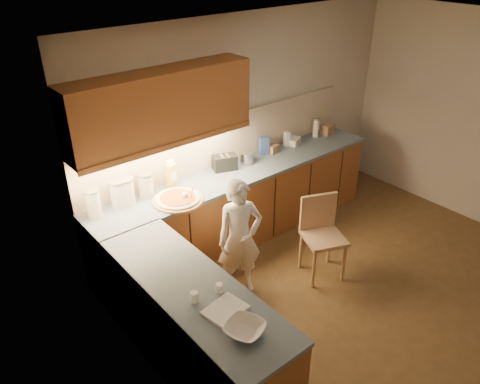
% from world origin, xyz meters
% --- Properties ---
extents(room, '(4.54, 4.50, 2.62)m').
position_xyz_m(room, '(0.00, 0.00, 1.68)').
color(room, '#52381C').
rests_on(room, ground).
extents(l_counter, '(3.77, 2.62, 0.92)m').
position_xyz_m(l_counter, '(-0.92, 1.25, 0.46)').
color(l_counter, brown).
rests_on(l_counter, ground).
extents(backsplash, '(3.75, 0.02, 0.58)m').
position_xyz_m(backsplash, '(-0.38, 1.99, 1.21)').
color(backsplash, '#C5B199').
rests_on(backsplash, l_counter).
extents(upper_cabinets, '(1.95, 0.36, 0.73)m').
position_xyz_m(upper_cabinets, '(-1.27, 1.82, 1.85)').
color(upper_cabinets, brown).
rests_on(upper_cabinets, ground).
extents(pizza_on_board, '(0.52, 0.52, 0.21)m').
position_xyz_m(pizza_on_board, '(-1.32, 1.57, 0.94)').
color(pizza_on_board, tan).
rests_on(pizza_on_board, l_counter).
extents(child, '(0.55, 0.45, 1.29)m').
position_xyz_m(child, '(-1.01, 0.95, 0.64)').
color(child, white).
rests_on(child, ground).
extents(wooden_chair, '(0.54, 0.54, 0.91)m').
position_xyz_m(wooden_chair, '(-0.13, 0.64, 0.53)').
color(wooden_chair, tan).
rests_on(wooden_chair, ground).
extents(mixing_bowl, '(0.35, 0.35, 0.07)m').
position_xyz_m(mixing_bowl, '(-1.95, -0.24, 0.95)').
color(mixing_bowl, silver).
rests_on(mixing_bowl, l_counter).
extents(canister_a, '(0.15, 0.15, 0.29)m').
position_xyz_m(canister_a, '(-2.10, 1.82, 1.07)').
color(canister_a, silver).
rests_on(canister_a, l_counter).
extents(canister_b, '(0.16, 0.16, 0.29)m').
position_xyz_m(canister_b, '(-1.83, 1.85, 1.07)').
color(canister_b, silver).
rests_on(canister_b, l_counter).
extents(canister_c, '(0.15, 0.15, 0.29)m').
position_xyz_m(canister_c, '(-1.74, 1.84, 1.07)').
color(canister_c, white).
rests_on(canister_c, l_counter).
extents(canister_d, '(0.17, 0.17, 0.27)m').
position_xyz_m(canister_d, '(-1.52, 1.86, 1.06)').
color(canister_d, beige).
rests_on(canister_d, l_counter).
extents(oil_jug, '(0.11, 0.09, 0.31)m').
position_xyz_m(oil_jug, '(-1.20, 1.87, 1.06)').
color(oil_jug, gold).
rests_on(oil_jug, l_counter).
extents(toaster, '(0.31, 0.24, 0.18)m').
position_xyz_m(toaster, '(-0.50, 1.84, 1.01)').
color(toaster, black).
rests_on(toaster, l_counter).
extents(steel_pot, '(0.18, 0.18, 0.14)m').
position_xyz_m(steel_pot, '(-0.19, 1.81, 0.99)').
color(steel_pot, '#A4A5A9').
rests_on(steel_pot, l_counter).
extents(blue_box, '(0.13, 0.11, 0.22)m').
position_xyz_m(blue_box, '(0.14, 1.87, 1.03)').
color(blue_box, '#34529E').
rests_on(blue_box, l_counter).
extents(card_box_a, '(0.15, 0.12, 0.10)m').
position_xyz_m(card_box_a, '(0.26, 1.83, 0.97)').
color(card_box_a, '#9F7255').
rests_on(card_box_a, l_counter).
extents(white_bottle, '(0.08, 0.08, 0.19)m').
position_xyz_m(white_bottle, '(0.53, 1.87, 1.01)').
color(white_bottle, white).
rests_on(white_bottle, l_counter).
extents(flat_pack, '(0.24, 0.21, 0.08)m').
position_xyz_m(flat_pack, '(0.64, 1.86, 0.96)').
color(flat_pack, silver).
rests_on(flat_pack, l_counter).
extents(tall_jar, '(0.08, 0.08, 0.26)m').
position_xyz_m(tall_jar, '(1.05, 1.84, 1.05)').
color(tall_jar, white).
rests_on(tall_jar, l_counter).
extents(card_box_b, '(0.19, 0.15, 0.14)m').
position_xyz_m(card_box_b, '(1.25, 1.81, 0.99)').
color(card_box_b, '#977051').
rests_on(card_box_b, l_counter).
extents(dough_cloth, '(0.33, 0.27, 0.02)m').
position_xyz_m(dough_cloth, '(-1.92, 0.01, 0.93)').
color(dough_cloth, white).
rests_on(dough_cloth, l_counter).
extents(spice_jar_a, '(0.08, 0.08, 0.09)m').
position_xyz_m(spice_jar_a, '(-2.04, 0.23, 0.96)').
color(spice_jar_a, white).
rests_on(spice_jar_a, l_counter).
extents(spice_jar_b, '(0.07, 0.07, 0.07)m').
position_xyz_m(spice_jar_b, '(-1.83, 0.20, 0.96)').
color(spice_jar_b, white).
rests_on(spice_jar_b, l_counter).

